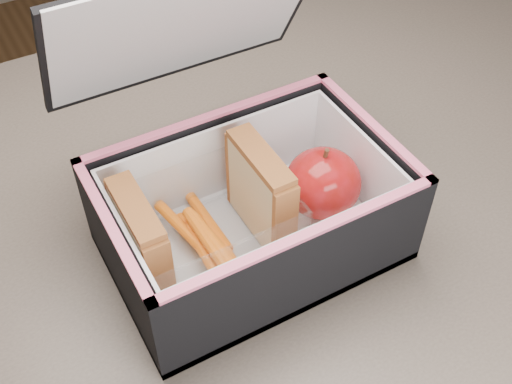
# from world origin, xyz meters

# --- Properties ---
(kitchen_table) EXTENTS (1.20, 0.80, 0.75)m
(kitchen_table) POSITION_xyz_m (0.00, 0.00, 0.66)
(kitchen_table) COLOR #66574C
(kitchen_table) RESTS_ON ground
(lunch_bag) EXTENTS (0.27, 0.27, 0.26)m
(lunch_bag) POSITION_xyz_m (-0.08, -0.04, 0.81)
(lunch_bag) COLOR black
(lunch_bag) RESTS_ON kitchen_table
(plastic_tub) EXTENTS (0.16, 0.12, 0.07)m
(plastic_tub) POSITION_xyz_m (-0.12, -0.03, 0.80)
(plastic_tub) COLOR white
(plastic_tub) RESTS_ON lunch_bag
(sandwich_left) EXTENTS (0.02, 0.08, 0.09)m
(sandwich_left) POSITION_xyz_m (-0.18, -0.03, 0.81)
(sandwich_left) COLOR #CEB580
(sandwich_left) RESTS_ON plastic_tub
(sandwich_right) EXTENTS (0.02, 0.09, 0.10)m
(sandwich_right) POSITION_xyz_m (-0.06, -0.03, 0.81)
(sandwich_right) COLOR #CEB580
(sandwich_right) RESTS_ON plastic_tub
(carrot_sticks) EXTENTS (0.05, 0.14, 0.03)m
(carrot_sticks) POSITION_xyz_m (-0.12, -0.04, 0.78)
(carrot_sticks) COLOR orange
(carrot_sticks) RESTS_ON plastic_tub
(paper_napkin) EXTENTS (0.08, 0.09, 0.01)m
(paper_napkin) POSITION_xyz_m (0.00, -0.04, 0.77)
(paper_napkin) COLOR white
(paper_napkin) RESTS_ON lunch_bag
(red_apple) EXTENTS (0.08, 0.08, 0.08)m
(red_apple) POSITION_xyz_m (-0.00, -0.05, 0.81)
(red_apple) COLOR #8A0D03
(red_apple) RESTS_ON paper_napkin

